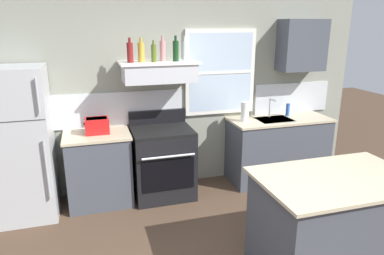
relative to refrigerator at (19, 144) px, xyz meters
The scene contains 18 objects.
back_wall 2.03m from the refrigerator, 11.29° to the left, with size 5.40×0.11×2.70m.
refrigerator is the anchor object (origin of this frame).
counter_left_of_stove 0.95m from the refrigerator, ahead, with size 0.79×0.63×0.91m.
toaster 0.88m from the refrigerator, ahead, with size 0.30×0.20×0.19m.
stove_range 1.70m from the refrigerator, ahead, with size 0.76×0.69×1.09m.
range_hood_shelf 1.82m from the refrigerator, ahead, with size 0.96×0.52×0.24m.
bottle_red_label_wine 1.64m from the refrigerator, ahead, with size 0.07×0.07×0.29m.
bottle_champagne_gold_foil 1.75m from the refrigerator, ahead, with size 0.08×0.08×0.29m.
bottle_olive_oil_square 1.86m from the refrigerator, ahead, with size 0.06×0.06×0.26m.
bottle_rose_pink 1.98m from the refrigerator, ahead, with size 0.07×0.07×0.31m.
bottle_dark_green_wine 2.11m from the refrigerator, ahead, with size 0.07×0.07×0.31m.
bottle_clear_tall 2.23m from the refrigerator, ahead, with size 0.06×0.06×0.30m.
counter_right_with_sink 3.38m from the refrigerator, ahead, with size 1.43×0.63×0.91m.
sink_faucet 3.26m from the refrigerator, ahead, with size 0.03×0.17×0.28m.
paper_towel_roll 2.81m from the refrigerator, ahead, with size 0.11×0.11×0.27m, color white.
dish_soap_bottle 3.54m from the refrigerator, ahead, with size 0.06×0.06×0.18m, color blue.
kitchen_island 3.39m from the refrigerator, 33.29° to the right, with size 1.40×0.90×0.91m.
upper_cabinet_right 3.84m from the refrigerator, ahead, with size 0.64×0.32×0.70m.
Camera 1 is at (-1.11, -2.33, 2.18)m, focal length 32.97 mm.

